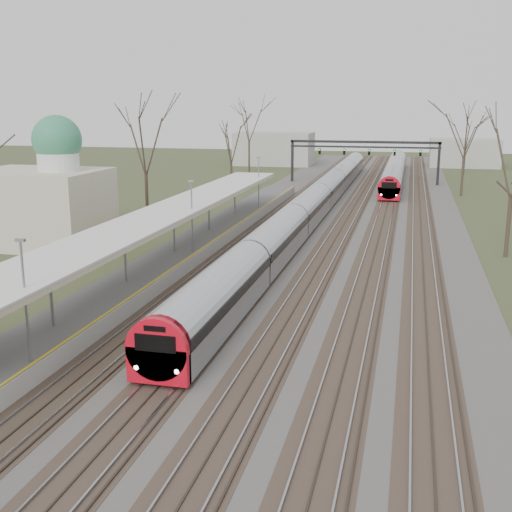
{
  "coord_description": "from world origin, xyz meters",
  "views": [
    {
      "loc": [
        6.8,
        -7.36,
        11.12
      ],
      "look_at": [
        -2.17,
        29.93,
        2.0
      ],
      "focal_mm": 45.0,
      "sensor_mm": 36.0,
      "label": 1
    }
  ],
  "objects": [
    {
      "name": "platform",
      "position": [
        -9.05,
        37.5,
        0.5
      ],
      "size": [
        3.5,
        69.0,
        1.0
      ],
      "primitive_type": "cube",
      "color": "#9E9B93",
      "rests_on": "ground"
    },
    {
      "name": "tree_west_far",
      "position": [
        -17.0,
        48.0,
        8.02
      ],
      "size": [
        5.5,
        5.5,
        11.33
      ],
      "color": "#2D231C",
      "rests_on": "ground"
    },
    {
      "name": "canopy",
      "position": [
        -9.05,
        32.99,
        3.93
      ],
      "size": [
        4.1,
        50.0,
        3.11
      ],
      "color": "slate",
      "rests_on": "platform"
    },
    {
      "name": "train_near",
      "position": [
        -2.5,
        59.42,
        1.48
      ],
      "size": [
        2.62,
        90.21,
        3.05
      ],
      "color": "#A2A5AC",
      "rests_on": "ground"
    },
    {
      "name": "signal_gantry",
      "position": [
        0.29,
        84.99,
        4.91
      ],
      "size": [
        21.0,
        0.59,
        6.08
      ],
      "color": "black",
      "rests_on": "ground"
    },
    {
      "name": "train_far",
      "position": [
        4.5,
        89.71,
        1.48
      ],
      "size": [
        2.62,
        45.21,
        3.05
      ],
      "color": "#A2A5AC",
      "rests_on": "ground"
    },
    {
      "name": "track_bed",
      "position": [
        0.26,
        55.0,
        0.06
      ],
      "size": [
        24.0,
        160.0,
        0.22
      ],
      "color": "#474442",
      "rests_on": "ground"
    },
    {
      "name": "dome_building",
      "position": [
        -21.71,
        38.0,
        3.72
      ],
      "size": [
        10.0,
        8.0,
        10.3
      ],
      "color": "beige",
      "rests_on": "ground"
    }
  ]
}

